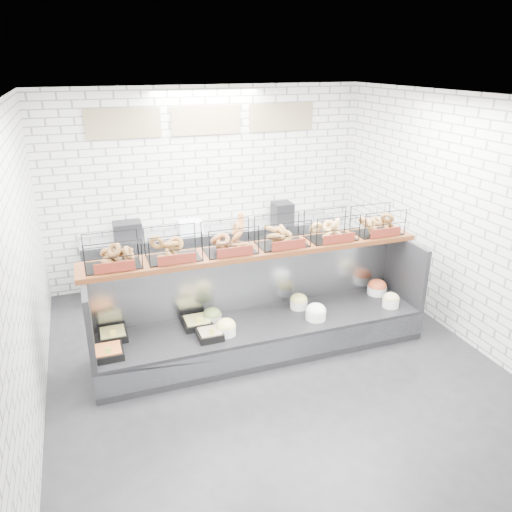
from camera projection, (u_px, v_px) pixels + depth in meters
name	position (u px, v px, depth m)	size (l,w,h in m)	color
ground	(271.00, 362.00, 5.92)	(5.50, 5.50, 0.00)	black
room_shell	(254.00, 180.00, 5.68)	(5.02, 5.51, 3.01)	silver
display_case	(261.00, 324.00, 6.10)	(4.00, 0.90, 1.20)	black
bagel_shelf	(256.00, 238.00, 5.86)	(4.10, 0.50, 0.40)	#45200E
prep_counter	(215.00, 255.00, 7.87)	(4.00, 0.60, 1.20)	#93969B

